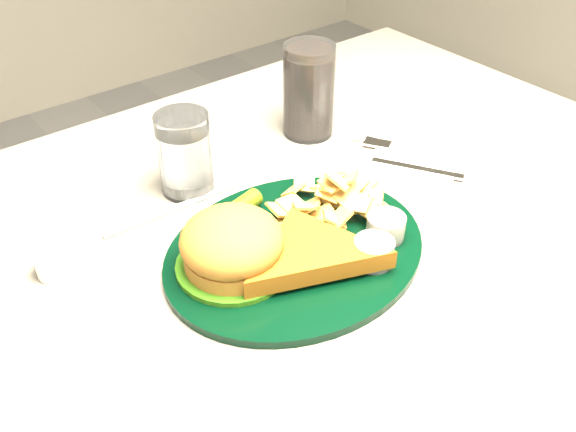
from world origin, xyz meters
The scene contains 8 objects.
table centered at (0.00, 0.00, 0.38)m, with size 1.20×0.80×0.75m, color gray, non-canonical shape.
dinner_plate centered at (-0.01, -0.05, 0.79)m, with size 0.32×0.27×0.07m, color black, non-canonical shape.
water_glass centered at (-0.03, 0.14, 0.80)m, with size 0.07×0.07×0.11m, color silver.
cola_glass centered at (0.19, 0.16, 0.82)m, with size 0.08×0.08×0.14m, color black.
fork_napkin centered at (0.23, -0.01, 0.76)m, with size 0.13×0.17×0.01m, color white, non-canonical shape.
spoon centered at (-0.12, -0.08, 0.76)m, with size 0.04×0.16×0.01m, color white, non-canonical shape.
ramekin centered at (-0.24, 0.09, 0.76)m, with size 0.04×0.04×0.03m, color white.
wrapped_straw centered at (-0.07, 0.11, 0.75)m, with size 0.20×0.07×0.01m, color white, non-canonical shape.
Camera 1 is at (-0.37, -0.49, 1.23)m, focal length 40.00 mm.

